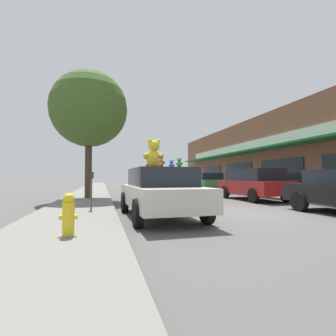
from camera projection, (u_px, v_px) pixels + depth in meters
ground_plane at (245, 213)px, 8.87m from camera, size 260.00×260.00×0.00m
sidewalk_near at (73, 217)px, 7.53m from camera, size 2.52×90.00×0.13m
storefront_row at (335, 156)px, 21.83m from camera, size 16.08×33.09×5.89m
plush_art_car at (160, 191)px, 7.96m from camera, size 2.11×4.65×1.50m
teddy_bear_giant at (154, 154)px, 8.39m from camera, size 0.72×0.48×0.96m
teddy_bear_red at (149, 164)px, 8.80m from camera, size 0.24×0.18×0.32m
teddy_bear_orange at (160, 163)px, 7.08m from camera, size 0.17×0.11×0.22m
teddy_bear_blue at (171, 165)px, 8.99m from camera, size 0.22×0.21×0.32m
teddy_bear_green at (179, 163)px, 7.51m from camera, size 0.21×0.17×0.29m
teddy_bear_brown at (161, 161)px, 7.48m from camera, size 0.28×0.18×0.37m
parked_car_far_center at (253, 183)px, 13.94m from camera, size 2.01×4.67×1.64m
parked_car_far_right at (205, 182)px, 20.46m from camera, size 2.03×4.60×1.52m
street_tree at (89, 109)px, 13.92m from camera, size 4.05×4.05×6.75m
fire_hydrant at (68, 214)px, 4.92m from camera, size 0.33×0.22×0.79m
parking_meter at (91, 185)px, 8.80m from camera, size 0.14×0.10×1.27m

